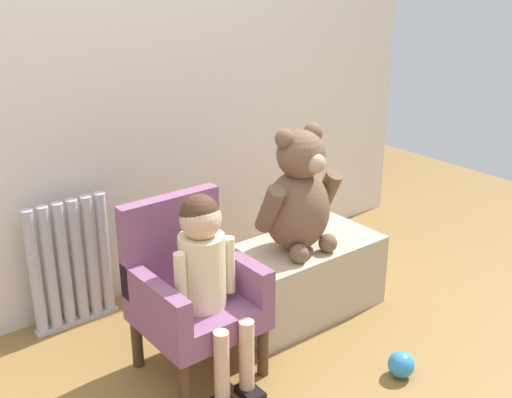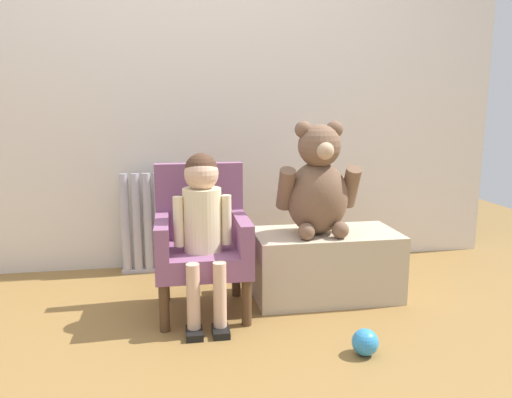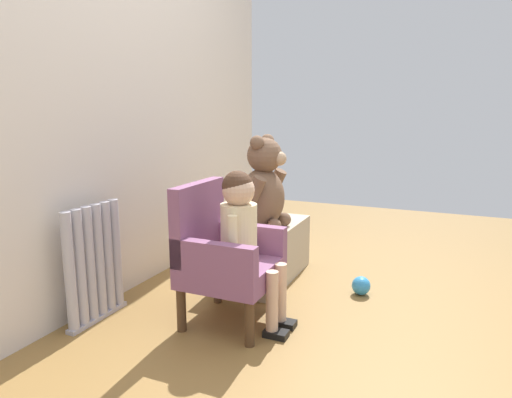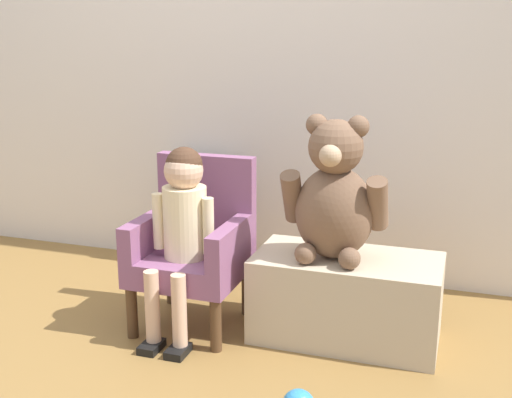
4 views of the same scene
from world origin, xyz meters
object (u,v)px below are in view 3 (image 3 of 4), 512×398
Objects in this scene: child_figure at (244,226)px; radiator at (94,264)px; low_bench at (263,251)px; toy_ball at (361,286)px; child_armchair at (223,254)px; large_teddy_bear at (264,188)px.

radiator is at bearing 109.11° from child_figure.
low_bench is 0.61m from toy_ball.
low_bench is (0.61, 0.04, -0.17)m from child_armchair.
large_teddy_bear is at bearing 2.34° from child_armchair.
child_armchair is 0.91× the size of child_figure.
child_figure reaches higher than radiator.
child_armchair is 0.96× the size of low_bench.
child_figure is (0.00, -0.11, 0.15)m from child_armchair.
radiator is 5.54× the size of toy_ball.
radiator is 1.01m from low_bench.
large_teddy_bear is (0.80, -0.55, 0.29)m from radiator.
child_figure is 0.58m from large_teddy_bear.
child_armchair is 6.53× the size of toy_ball.
radiator is at bearing 148.15° from low_bench.
child_figure reaches higher than low_bench.
child_armchair is at bearing 90.00° from child_figure.
child_armchair reaches higher than toy_ball.
toy_ball is at bearing -92.68° from low_bench.
child_figure is (0.24, -0.68, 0.20)m from radiator.
toy_ball is (0.58, -0.56, -0.29)m from child_armchair.
child_armchair is at bearing -67.53° from radiator.
child_figure is at bearing -166.55° from large_teddy_bear.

